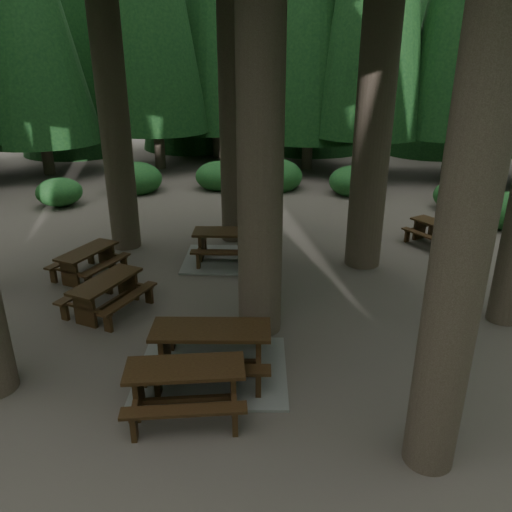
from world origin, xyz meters
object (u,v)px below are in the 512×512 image
(picnic_table_b, at_px, (88,259))
(picnic_table_f, at_px, (107,291))
(picnic_table_e, at_px, (186,381))
(picnic_table_a, at_px, (212,357))
(picnic_table_d, at_px, (437,230))
(picnic_table_c, at_px, (230,250))

(picnic_table_b, xyz_separation_m, picnic_table_f, (1.46, -1.44, 0.02))
(picnic_table_e, xyz_separation_m, picnic_table_f, (-2.94, 2.42, -0.03))
(picnic_table_e, bearing_deg, picnic_table_b, 116.63)
(picnic_table_b, bearing_deg, picnic_table_e, -124.22)
(picnic_table_a, relative_size, picnic_table_d, 1.55)
(picnic_table_d, xyz_separation_m, picnic_table_f, (-6.77, -6.32, 0.05))
(picnic_table_e, bearing_deg, picnic_table_c, 81.62)
(picnic_table_d, relative_size, picnic_table_f, 1.06)
(picnic_table_c, bearing_deg, picnic_table_f, -129.17)
(picnic_table_c, bearing_deg, picnic_table_e, -91.85)
(picnic_table_b, bearing_deg, picnic_table_f, -127.67)
(picnic_table_c, height_order, picnic_table_f, picnic_table_c)
(picnic_table_d, relative_size, picnic_table_e, 0.89)
(picnic_table_c, relative_size, picnic_table_f, 1.56)
(picnic_table_f, bearing_deg, picnic_table_d, -39.56)
(picnic_table_a, distance_m, picnic_table_f, 3.27)
(picnic_table_d, height_order, picnic_table_f, picnic_table_f)
(picnic_table_b, height_order, picnic_table_c, picnic_table_c)
(picnic_table_e, bearing_deg, picnic_table_a, 67.61)
(picnic_table_d, bearing_deg, picnic_table_a, -75.48)
(picnic_table_d, distance_m, picnic_table_f, 9.26)
(picnic_table_b, bearing_deg, picnic_table_c, -48.79)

